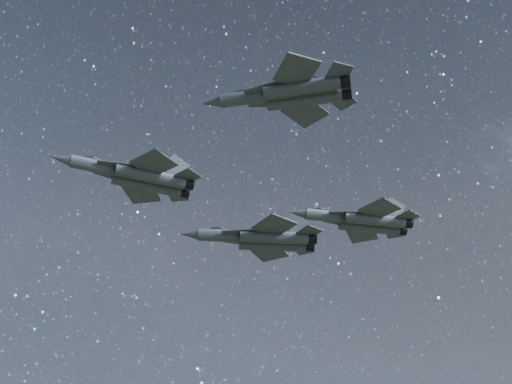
{
  "coord_description": "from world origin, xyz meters",
  "views": [
    {
      "loc": [
        -1.8,
        -54.62,
        105.88
      ],
      "look_at": [
        -0.57,
        3.75,
        143.85
      ],
      "focal_mm": 42.0,
      "sensor_mm": 36.0,
      "label": 1
    }
  ],
  "objects": [
    {
      "name": "jet_lead",
      "position": [
        -13.69,
        -0.12,
        143.23
      ],
      "size": [
        16.11,
        10.74,
        4.09
      ],
      "rotation": [
        0.0,
        0.0,
        0.35
      ],
      "color": "#333940"
    },
    {
      "name": "jet_left",
      "position": [
        0.64,
        20.6,
        146.89
      ],
      "size": [
        20.23,
        14.3,
        5.13
      ],
      "rotation": [
        0.0,
        0.0,
        0.06
      ],
      "color": "#333940"
    },
    {
      "name": "jet_right",
      "position": [
        2.42,
        -11.74,
        145.14
      ],
      "size": [
        15.39,
        10.53,
        3.86
      ],
      "rotation": [
        0.0,
        0.0,
        -0.22
      ],
      "color": "#333940"
    },
    {
      "name": "jet_slot",
      "position": [
        12.1,
        6.58,
        141.79
      ],
      "size": [
        15.59,
        10.78,
        3.91
      ],
      "rotation": [
        0.0,
        0.0,
        0.17
      ],
      "color": "#333940"
    }
  ]
}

